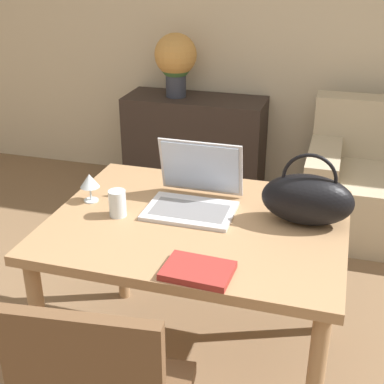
% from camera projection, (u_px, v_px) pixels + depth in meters
% --- Properties ---
extents(wall_back, '(10.00, 0.06, 2.70)m').
position_uv_depth(wall_back, '(296.00, 6.00, 3.68)').
color(wall_back, beige).
rests_on(wall_back, ground_plane).
extents(dining_table, '(1.16, 0.91, 0.75)m').
position_uv_depth(dining_table, '(198.00, 240.00, 2.16)').
color(dining_table, '#A87F56').
rests_on(dining_table, ground_plane).
extents(sideboard, '(1.03, 0.40, 0.72)m').
position_uv_depth(sideboard, '(195.00, 144.00, 4.04)').
color(sideboard, '#332823').
rests_on(sideboard, ground_plane).
extents(laptop, '(0.36, 0.32, 0.26)m').
position_uv_depth(laptop, '(195.00, 190.00, 2.22)').
color(laptop, silver).
rests_on(laptop, dining_table).
extents(drinking_glass, '(0.07, 0.07, 0.11)m').
position_uv_depth(drinking_glass, '(117.00, 203.00, 2.14)').
color(drinking_glass, silver).
rests_on(drinking_glass, dining_table).
extents(wine_glass, '(0.08, 0.08, 0.12)m').
position_uv_depth(wine_glass, '(90.00, 182.00, 2.24)').
color(wine_glass, silver).
rests_on(wine_glass, dining_table).
extents(handbag, '(0.36, 0.18, 0.29)m').
position_uv_depth(handbag, '(307.00, 199.00, 2.06)').
color(handbag, black).
rests_on(handbag, dining_table).
extents(flower_vase, '(0.30, 0.30, 0.45)m').
position_uv_depth(flower_vase, '(176.00, 60.00, 3.81)').
color(flower_vase, '#333847').
rests_on(flower_vase, sideboard).
extents(book, '(0.24, 0.18, 0.02)m').
position_uv_depth(book, '(198.00, 271.00, 1.78)').
color(book, maroon).
rests_on(book, dining_table).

